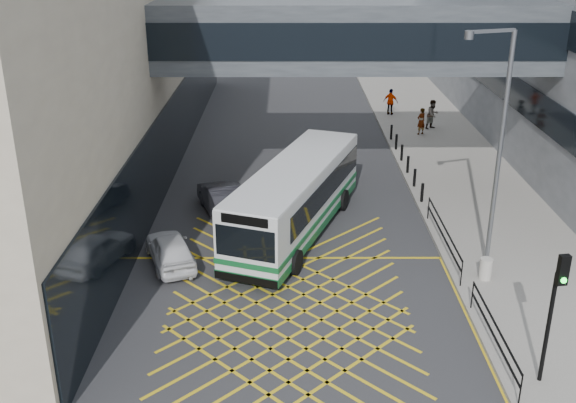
{
  "coord_description": "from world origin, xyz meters",
  "views": [
    {
      "loc": [
        -0.03,
        -19.1,
        12.0
      ],
      "look_at": [
        0.0,
        4.0,
        2.6
      ],
      "focal_mm": 42.0,
      "sensor_mm": 36.0,
      "label": 1
    }
  ],
  "objects_px": {
    "car_silver": "(327,171)",
    "litter_bin": "(486,269)",
    "car_dark": "(223,199)",
    "traffic_light": "(555,301)",
    "bus": "(297,196)",
    "pedestrian_a": "(421,121)",
    "car_white": "(170,249)",
    "pedestrian_c": "(391,102)",
    "street_lamp": "(497,138)",
    "pedestrian_b": "(433,114)"
  },
  "relations": [
    {
      "from": "bus",
      "to": "street_lamp",
      "type": "relative_size",
      "value": 1.25
    },
    {
      "from": "traffic_light",
      "to": "litter_bin",
      "type": "bearing_deg",
      "value": 80.1
    },
    {
      "from": "pedestrian_a",
      "to": "pedestrian_b",
      "type": "xyz_separation_m",
      "value": [
        0.96,
        1.28,
        0.09
      ]
    },
    {
      "from": "bus",
      "to": "pedestrian_a",
      "type": "distance_m",
      "value": 16.14
    },
    {
      "from": "bus",
      "to": "pedestrian_a",
      "type": "bearing_deg",
      "value": 80.85
    },
    {
      "from": "car_white",
      "to": "street_lamp",
      "type": "distance_m",
      "value": 12.7
    },
    {
      "from": "pedestrian_b",
      "to": "car_silver",
      "type": "bearing_deg",
      "value": -161.7
    },
    {
      "from": "traffic_light",
      "to": "car_dark",
      "type": "bearing_deg",
      "value": 119.53
    },
    {
      "from": "car_dark",
      "to": "traffic_light",
      "type": "bearing_deg",
      "value": 109.68
    },
    {
      "from": "bus",
      "to": "car_white",
      "type": "xyz_separation_m",
      "value": [
        -4.87,
        -2.99,
        -0.98
      ]
    },
    {
      "from": "car_dark",
      "to": "car_silver",
      "type": "xyz_separation_m",
      "value": [
        4.9,
        3.95,
        -0.04
      ]
    },
    {
      "from": "pedestrian_c",
      "to": "street_lamp",
      "type": "bearing_deg",
      "value": 120.15
    },
    {
      "from": "car_silver",
      "to": "litter_bin",
      "type": "xyz_separation_m",
      "value": [
        5.17,
        -10.3,
        -0.12
      ]
    },
    {
      "from": "car_dark",
      "to": "pedestrian_c",
      "type": "bearing_deg",
      "value": -139.63
    },
    {
      "from": "car_silver",
      "to": "car_white",
      "type": "bearing_deg",
      "value": 66.71
    },
    {
      "from": "car_dark",
      "to": "traffic_light",
      "type": "distance_m",
      "value": 16.08
    },
    {
      "from": "bus",
      "to": "pedestrian_c",
      "type": "xyz_separation_m",
      "value": [
        6.65,
        18.83,
        -0.58
      ]
    },
    {
      "from": "bus",
      "to": "car_white",
      "type": "distance_m",
      "value": 5.8
    },
    {
      "from": "bus",
      "to": "traffic_light",
      "type": "bearing_deg",
      "value": -37.29
    },
    {
      "from": "pedestrian_c",
      "to": "bus",
      "type": "bearing_deg",
      "value": 99.81
    },
    {
      "from": "car_silver",
      "to": "litter_bin",
      "type": "relative_size",
      "value": 5.5
    },
    {
      "from": "car_white",
      "to": "pedestrian_a",
      "type": "distance_m",
      "value": 21.3
    },
    {
      "from": "litter_bin",
      "to": "car_dark",
      "type": "bearing_deg",
      "value": 147.76
    },
    {
      "from": "car_white",
      "to": "pedestrian_c",
      "type": "relative_size",
      "value": 2.27
    },
    {
      "from": "car_dark",
      "to": "pedestrian_a",
      "type": "distance_m",
      "value": 16.51
    },
    {
      "from": "traffic_light",
      "to": "litter_bin",
      "type": "xyz_separation_m",
      "value": [
        0.05,
        6.05,
        -2.23
      ]
    },
    {
      "from": "litter_bin",
      "to": "pedestrian_b",
      "type": "height_order",
      "value": "pedestrian_b"
    },
    {
      "from": "litter_bin",
      "to": "pedestrian_c",
      "type": "relative_size",
      "value": 0.45
    },
    {
      "from": "car_white",
      "to": "car_dark",
      "type": "xyz_separation_m",
      "value": [
        1.6,
        4.88,
        0.09
      ]
    },
    {
      "from": "street_lamp",
      "to": "car_white",
      "type": "bearing_deg",
      "value": 160.05
    },
    {
      "from": "litter_bin",
      "to": "pedestrian_a",
      "type": "distance_m",
      "value": 18.58
    },
    {
      "from": "bus",
      "to": "litter_bin",
      "type": "bearing_deg",
      "value": -13.24
    },
    {
      "from": "car_white",
      "to": "traffic_light",
      "type": "height_order",
      "value": "traffic_light"
    },
    {
      "from": "car_white",
      "to": "pedestrian_c",
      "type": "height_order",
      "value": "pedestrian_c"
    },
    {
      "from": "traffic_light",
      "to": "street_lamp",
      "type": "bearing_deg",
      "value": 78.64
    },
    {
      "from": "bus",
      "to": "pedestrian_b",
      "type": "xyz_separation_m",
      "value": [
        8.82,
        15.36,
        -0.54
      ]
    },
    {
      "from": "car_silver",
      "to": "traffic_light",
      "type": "xyz_separation_m",
      "value": [
        5.12,
        -16.35,
        2.11
      ]
    },
    {
      "from": "car_silver",
      "to": "litter_bin",
      "type": "distance_m",
      "value": 11.53
    },
    {
      "from": "pedestrian_c",
      "to": "litter_bin",
      "type": "bearing_deg",
      "value": 119.64
    },
    {
      "from": "car_dark",
      "to": "street_lamp",
      "type": "xyz_separation_m",
      "value": [
        10.27,
        -5.2,
        4.43
      ]
    },
    {
      "from": "car_silver",
      "to": "pedestrian_b",
      "type": "bearing_deg",
      "value": -114.0
    },
    {
      "from": "car_white",
      "to": "car_dark",
      "type": "relative_size",
      "value": 0.86
    },
    {
      "from": "car_dark",
      "to": "pedestrian_b",
      "type": "height_order",
      "value": "pedestrian_b"
    },
    {
      "from": "bus",
      "to": "pedestrian_c",
      "type": "height_order",
      "value": "bus"
    },
    {
      "from": "traffic_light",
      "to": "pedestrian_b",
      "type": "bearing_deg",
      "value": 76.02
    },
    {
      "from": "bus",
      "to": "car_silver",
      "type": "xyz_separation_m",
      "value": [
        1.63,
        5.84,
        -0.93
      ]
    },
    {
      "from": "bus",
      "to": "pedestrian_c",
      "type": "relative_size",
      "value": 6.23
    },
    {
      "from": "car_white",
      "to": "car_silver",
      "type": "xyz_separation_m",
      "value": [
        6.5,
        8.83,
        0.05
      ]
    },
    {
      "from": "pedestrian_a",
      "to": "pedestrian_b",
      "type": "distance_m",
      "value": 1.6
    },
    {
      "from": "car_white",
      "to": "litter_bin",
      "type": "height_order",
      "value": "car_white"
    }
  ]
}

